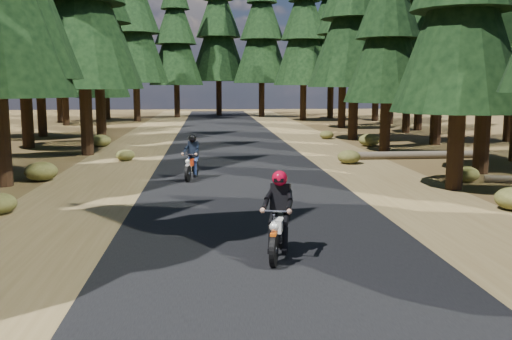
{
  "coord_description": "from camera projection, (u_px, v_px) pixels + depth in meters",
  "views": [
    {
      "loc": [
        -1.07,
        -11.39,
        3.04
      ],
      "look_at": [
        0.0,
        1.5,
        1.1
      ],
      "focal_mm": 40.0,
      "sensor_mm": 36.0,
      "label": 1
    }
  ],
  "objects": [
    {
      "name": "ground",
      "position": [
        262.0,
        233.0,
        11.76
      ],
      "size": [
        120.0,
        120.0,
        0.0
      ],
      "primitive_type": "plane",
      "color": "#432E18",
      "rests_on": "ground"
    },
    {
      "name": "road",
      "position": [
        246.0,
        189.0,
        16.69
      ],
      "size": [
        6.0,
        100.0,
        0.01
      ],
      "primitive_type": "cube",
      "color": "black",
      "rests_on": "ground"
    },
    {
      "name": "shoulder_l",
      "position": [
        86.0,
        192.0,
        16.31
      ],
      "size": [
        3.2,
        100.0,
        0.01
      ],
      "primitive_type": "cube",
      "color": "brown",
      "rests_on": "ground"
    },
    {
      "name": "shoulder_r",
      "position": [
        399.0,
        187.0,
        17.07
      ],
      "size": [
        3.2,
        100.0,
        0.01
      ],
      "primitive_type": "cube",
      "color": "brown",
      "rests_on": "ground"
    },
    {
      "name": "log_near",
      "position": [
        416.0,
        155.0,
        23.56
      ],
      "size": [
        5.59,
        0.46,
        0.32
      ],
      "primitive_type": "cylinder",
      "rotation": [
        0.0,
        1.57,
        0.03
      ],
      "color": "#4C4233",
      "rests_on": "ground"
    },
    {
      "name": "understory_shrubs",
      "position": [
        273.0,
        169.0,
        18.96
      ],
      "size": [
        14.34,
        29.49,
        0.63
      ],
      "color": "#474C1E",
      "rests_on": "ground"
    },
    {
      "name": "rider_lead",
      "position": [
        278.0,
        229.0,
        10.05
      ],
      "size": [
        0.93,
        1.79,
        1.53
      ],
      "rotation": [
        0.0,
        0.0,
        2.89
      ],
      "color": "white",
      "rests_on": "road"
    },
    {
      "name": "rider_follow",
      "position": [
        192.0,
        165.0,
        18.34
      ],
      "size": [
        0.82,
        1.69,
        1.45
      ],
      "rotation": [
        0.0,
        0.0,
        2.93
      ],
      "color": "#AA2A0B",
      "rests_on": "road"
    }
  ]
}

